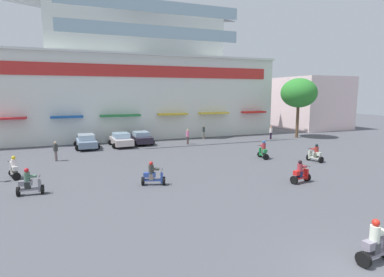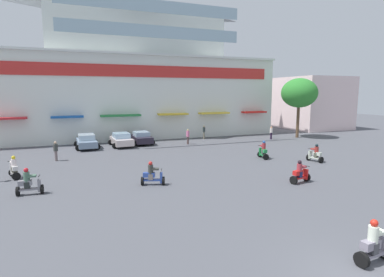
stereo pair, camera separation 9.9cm
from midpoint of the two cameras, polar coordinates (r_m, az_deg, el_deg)
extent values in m
plane|color=#4E5057|center=(21.46, 2.07, -6.82)|extent=(128.00, 128.00, 0.00)
cube|color=silver|center=(42.43, -10.03, 7.38)|extent=(34.97, 11.20, 9.90)
cube|color=silver|center=(43.59, -10.46, 17.96)|extent=(21.19, 10.08, 6.10)
pyramid|color=slate|center=(44.55, -10.63, 23.60)|extent=(21.62, 10.31, 2.79)
cube|color=red|center=(36.97, -8.44, 12.15)|extent=(32.17, 0.12, 1.33)
cube|color=silver|center=(37.11, -8.49, 15.13)|extent=(34.97, 0.70, 0.24)
cube|color=red|center=(36.19, -31.55, 3.14)|extent=(4.46, 1.10, 0.20)
cube|color=#174B96|center=(35.58, -21.86, 3.71)|extent=(3.25, 1.10, 0.20)
cube|color=#216E36|center=(35.94, -12.88, 4.15)|extent=(4.44, 1.10, 0.20)
cube|color=gold|center=(37.32, -3.41, 4.50)|extent=(3.60, 1.10, 0.20)
cube|color=gold|center=(39.30, 4.18, 4.69)|extent=(3.89, 1.10, 0.20)
cube|color=red|center=(42.11, 11.41, 4.79)|extent=(3.28, 1.10, 0.20)
cube|color=#99B7C6|center=(33.11, -6.79, 18.98)|extent=(18.65, 0.08, 1.22)
cube|color=#99B7C6|center=(33.65, -6.87, 23.06)|extent=(18.65, 0.08, 1.22)
cube|color=silver|center=(53.63, 20.64, 6.16)|extent=(8.80, 11.07, 8.03)
cylinder|color=brown|center=(41.34, 18.95, 3.01)|extent=(0.37, 0.37, 4.12)
ellipsoid|color=#2F822F|center=(41.19, 19.19, 7.93)|extent=(4.26, 4.66, 3.64)
cube|color=slate|center=(33.44, -18.73, -0.71)|extent=(1.96, 4.40, 0.63)
cube|color=#A4B8C5|center=(33.36, -18.78, 0.28)|extent=(1.62, 2.23, 0.54)
cylinder|color=black|center=(34.75, -20.36, -0.94)|extent=(0.61, 0.19, 0.60)
cylinder|color=black|center=(34.89, -17.45, -0.77)|extent=(0.61, 0.19, 0.60)
cylinder|color=black|center=(32.11, -20.08, -1.66)|extent=(0.61, 0.19, 0.60)
cylinder|color=black|center=(32.25, -16.93, -1.47)|extent=(0.61, 0.19, 0.60)
cube|color=beige|center=(33.64, -12.76, -0.41)|extent=(2.03, 4.22, 0.65)
cube|color=#96B9D3|center=(33.55, -12.80, 0.58)|extent=(1.66, 2.14, 0.52)
cylinder|color=black|center=(34.77, -14.63, -0.68)|extent=(0.61, 0.20, 0.60)
cylinder|color=black|center=(35.10, -11.72, -0.50)|extent=(0.61, 0.20, 0.60)
cylinder|color=black|center=(32.28, -13.87, -1.34)|extent=(0.61, 0.20, 0.60)
cylinder|color=black|center=(32.64, -10.75, -1.14)|extent=(0.61, 0.20, 0.60)
cube|color=#251F2D|center=(34.72, -9.21, -0.04)|extent=(1.85, 4.02, 0.65)
cube|color=#9AB6CC|center=(34.64, -9.23, 0.88)|extent=(1.56, 2.02, 0.47)
cylinder|color=black|center=(35.77, -11.03, -0.31)|extent=(0.60, 0.18, 0.60)
cylinder|color=black|center=(36.15, -8.27, -0.15)|extent=(0.60, 0.18, 0.60)
cylinder|color=black|center=(33.38, -10.20, -0.91)|extent=(0.60, 0.18, 0.60)
cylinder|color=black|center=(33.78, -7.26, -0.73)|extent=(0.60, 0.18, 0.60)
cylinder|color=black|center=(27.89, 20.77, -3.25)|extent=(0.54, 0.23, 0.52)
cylinder|color=black|center=(27.19, 22.75, -3.65)|extent=(0.54, 0.23, 0.52)
cube|color=beige|center=(27.53, 21.76, -3.33)|extent=(0.46, 1.09, 0.10)
cube|color=beige|center=(27.33, 22.16, -2.61)|extent=(0.41, 0.71, 0.28)
cube|color=beige|center=(27.78, 20.99, -2.81)|extent=(0.34, 0.19, 0.69)
cylinder|color=black|center=(27.70, 21.01, -1.69)|extent=(0.52, 0.13, 0.04)
cube|color=#4E5141|center=(27.41, 21.99, -2.83)|extent=(0.36, 0.33, 0.36)
cylinder|color=maroon|center=(27.33, 22.03, -1.94)|extent=(0.37, 0.37, 0.50)
sphere|color=black|center=(27.27, 22.08, -1.20)|extent=(0.25, 0.25, 0.25)
cube|color=maroon|center=(27.48, 21.60, -1.81)|extent=(0.41, 0.49, 0.10)
cylinder|color=black|center=(12.17, 28.96, -18.95)|extent=(0.19, 0.53, 0.52)
cube|color=gray|center=(12.60, 30.64, -17.80)|extent=(1.09, 0.38, 0.10)
cube|color=gray|center=(12.28, 30.19, -16.51)|extent=(0.70, 0.36, 0.28)
cube|color=gray|center=(12.91, 31.93, -16.41)|extent=(0.17, 0.33, 0.69)
cube|color=#434348|center=(12.40, 30.41, -16.88)|extent=(0.31, 0.34, 0.36)
cylinder|color=silver|center=(12.22, 30.58, -14.92)|extent=(0.35, 0.35, 0.56)
sphere|color=red|center=(12.08, 30.72, -13.21)|extent=(0.25, 0.25, 0.25)
cube|color=silver|center=(12.42, 31.28, -14.46)|extent=(0.47, 0.38, 0.10)
cylinder|color=black|center=(27.99, 12.53, -2.86)|extent=(0.54, 0.23, 0.52)
cylinder|color=black|center=(26.96, 13.52, -3.32)|extent=(0.54, 0.23, 0.52)
cube|color=#238B45|center=(27.46, 13.02, -2.96)|extent=(0.45, 1.05, 0.10)
cube|color=#238B45|center=(27.20, 13.23, -2.21)|extent=(0.41, 0.69, 0.28)
cube|color=#238B45|center=(27.84, 12.65, -2.39)|extent=(0.34, 0.19, 0.71)
cylinder|color=black|center=(27.76, 12.66, -1.26)|extent=(0.52, 0.12, 0.04)
cube|color=#434A47|center=(27.30, 13.14, -2.42)|extent=(0.36, 0.33, 0.36)
cylinder|color=maroon|center=(27.22, 13.17, -1.46)|extent=(0.37, 0.37, 0.57)
sphere|color=#2558A1|center=(27.16, 13.20, -0.64)|extent=(0.25, 0.25, 0.25)
cube|color=maroon|center=(27.44, 12.96, -1.31)|extent=(0.41, 0.49, 0.10)
cylinder|color=black|center=(24.43, -29.99, -5.45)|extent=(0.54, 0.30, 0.52)
cylinder|color=black|center=(23.26, -29.50, -6.06)|extent=(0.54, 0.30, 0.52)
cube|color=silver|center=(23.83, -29.76, -5.61)|extent=(0.60, 1.10, 0.10)
cube|color=silver|center=(23.53, -29.75, -4.73)|extent=(0.50, 0.74, 0.28)
cube|color=silver|center=(24.25, -29.99, -4.91)|extent=(0.35, 0.23, 0.72)
cylinder|color=black|center=(24.16, -30.09, -3.61)|extent=(0.51, 0.20, 0.04)
cube|color=#4E4D3F|center=(23.65, -29.77, -4.97)|extent=(0.39, 0.37, 0.36)
cylinder|color=silver|center=(23.56, -29.84, -3.93)|extent=(0.40, 0.40, 0.52)
sphere|color=gold|center=(23.49, -29.91, -3.05)|extent=(0.25, 0.25, 0.25)
cube|color=silver|center=(23.81, -29.95, -3.75)|extent=(0.46, 0.52, 0.10)
cylinder|color=black|center=(19.60, -25.74, -8.37)|extent=(0.16, 0.52, 0.52)
cylinder|color=black|center=(19.79, -29.27, -8.46)|extent=(0.16, 0.52, 0.52)
cube|color=gray|center=(19.67, -27.53, -8.25)|extent=(1.08, 0.32, 0.10)
cube|color=gray|center=(19.60, -28.24, -7.21)|extent=(0.69, 0.32, 0.28)
cube|color=gray|center=(19.55, -26.14, -7.73)|extent=(0.15, 0.32, 0.68)
cylinder|color=black|center=(19.41, -26.17, -6.17)|extent=(0.05, 0.52, 0.04)
cube|color=#262A29|center=(19.62, -27.93, -7.54)|extent=(0.29, 0.33, 0.36)
cylinder|color=#466854|center=(19.50, -28.02, -6.25)|extent=(0.33, 0.33, 0.55)
sphere|color=red|center=(19.42, -28.10, -5.15)|extent=(0.25, 0.25, 0.25)
cube|color=#466854|center=(19.46, -27.25, -6.15)|extent=(0.45, 0.35, 0.10)
cylinder|color=black|center=(21.40, 20.45, -6.68)|extent=(0.25, 0.54, 0.52)
cylinder|color=black|center=(20.42, 18.31, -7.29)|extent=(0.25, 0.54, 0.52)
cube|color=red|center=(20.89, 19.41, -6.82)|extent=(1.15, 0.51, 0.10)
cube|color=red|center=(20.62, 19.08, -5.96)|extent=(0.76, 0.45, 0.28)
cube|color=red|center=(21.25, 20.27, -6.16)|extent=(0.21, 0.34, 0.67)
cylinder|color=black|center=(21.14, 20.39, -4.73)|extent=(0.15, 0.52, 0.04)
cube|color=#23284F|center=(20.73, 19.23, -6.23)|extent=(0.34, 0.37, 0.36)
cylinder|color=#A2353F|center=(20.63, 19.29, -5.09)|extent=(0.38, 0.38, 0.49)
sphere|color=black|center=(20.55, 19.34, -4.13)|extent=(0.25, 0.25, 0.25)
cube|color=#A2353F|center=(20.84, 19.76, -4.91)|extent=(0.50, 0.43, 0.10)
cylinder|color=black|center=(19.35, -5.13, -7.76)|extent=(0.31, 0.54, 0.52)
cylinder|color=black|center=(19.48, -8.96, -7.72)|extent=(0.31, 0.54, 0.52)
cube|color=#2C489C|center=(19.39, -7.06, -7.57)|extent=(1.16, 0.65, 0.10)
cube|color=#2C489C|center=(19.32, -7.76, -6.63)|extent=(0.78, 0.53, 0.28)
cube|color=#2C489C|center=(19.30, -5.53, -7.18)|extent=(0.24, 0.35, 0.64)
cylinder|color=black|center=(19.17, -5.47, -5.66)|extent=(0.21, 0.50, 0.04)
cube|color=slate|center=(19.34, -7.45, -6.97)|extent=(0.37, 0.40, 0.36)
cylinder|color=#353732|center=(19.23, -7.48, -5.66)|extent=(0.41, 0.41, 0.55)
sphere|color=red|center=(19.14, -7.50, -4.54)|extent=(0.25, 0.25, 0.25)
cube|color=#353732|center=(19.19, -6.63, -5.59)|extent=(0.53, 0.47, 0.10)
cylinder|color=slate|center=(28.21, -23.64, -2.95)|extent=(0.26, 0.26, 0.84)
cylinder|color=#373A37|center=(28.08, -23.72, -1.53)|extent=(0.42, 0.42, 0.58)
sphere|color=tan|center=(28.02, -23.77, -0.71)|extent=(0.23, 0.23, 0.23)
cylinder|color=#503C38|center=(34.12, -0.68, -0.37)|extent=(0.30, 0.30, 0.84)
cylinder|color=pink|center=(34.02, -0.68, 0.85)|extent=(0.48, 0.48, 0.63)
sphere|color=tan|center=(33.97, -0.69, 1.56)|extent=(0.22, 0.22, 0.22)
cylinder|color=#696351|center=(38.03, 2.28, 0.58)|extent=(0.27, 0.27, 0.90)
cylinder|color=#263031|center=(37.94, 2.28, 1.67)|extent=(0.44, 0.44, 0.55)
sphere|color=tan|center=(37.89, 2.29, 2.24)|extent=(0.21, 0.21, 0.21)
cylinder|color=black|center=(39.03, 14.42, 0.46)|extent=(0.27, 0.27, 0.81)
cylinder|color=silver|center=(38.94, 14.45, 1.45)|extent=(0.44, 0.44, 0.55)
sphere|color=tan|center=(38.90, 14.47, 2.01)|extent=(0.21, 0.21, 0.21)
camera|label=1|loc=(0.05, -89.90, 0.01)|focal=28.99mm
camera|label=2|loc=(0.05, 90.10, -0.01)|focal=28.99mm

